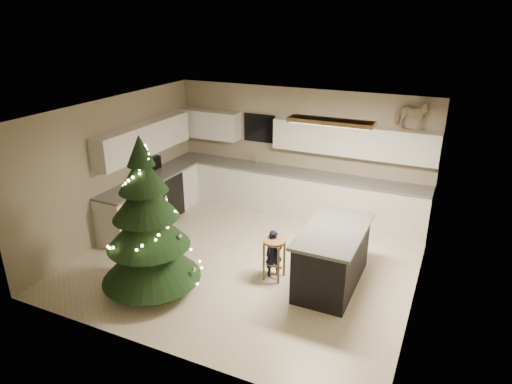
% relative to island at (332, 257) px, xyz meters
% --- Properties ---
extents(ground_plane, '(5.50, 5.50, 0.00)m').
position_rel_island_xyz_m(ground_plane, '(-1.51, 0.09, -0.48)').
color(ground_plane, beige).
extents(room_shell, '(5.52, 5.02, 2.61)m').
position_rel_island_xyz_m(room_shell, '(-1.48, 0.09, 1.27)').
color(room_shell, gray).
rests_on(room_shell, ground_plane).
extents(cabinetry, '(5.50, 3.20, 2.00)m').
position_rel_island_xyz_m(cabinetry, '(-2.42, 1.73, 0.28)').
color(cabinetry, silver).
rests_on(cabinetry, ground_plane).
extents(island, '(0.90, 1.70, 0.95)m').
position_rel_island_xyz_m(island, '(0.00, 0.00, 0.00)').
color(island, black).
rests_on(island, ground_plane).
extents(bar_stool, '(0.36, 0.36, 0.68)m').
position_rel_island_xyz_m(bar_stool, '(-0.88, -0.23, 0.03)').
color(bar_stool, brown).
rests_on(bar_stool, ground_plane).
extents(christmas_tree, '(1.55, 1.49, 2.47)m').
position_rel_island_xyz_m(christmas_tree, '(-2.45, -1.33, 0.54)').
color(christmas_tree, '#3F2816').
rests_on(christmas_tree, ground_plane).
extents(toddler, '(0.34, 0.34, 0.80)m').
position_rel_island_xyz_m(toddler, '(-0.91, -0.16, -0.08)').
color(toddler, black).
rests_on(toddler, ground_plane).
extents(rocking_horse, '(0.66, 0.36, 0.55)m').
position_rel_island_xyz_m(rocking_horse, '(0.66, 2.41, 1.81)').
color(rocking_horse, brown).
rests_on(rocking_horse, cabinetry).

